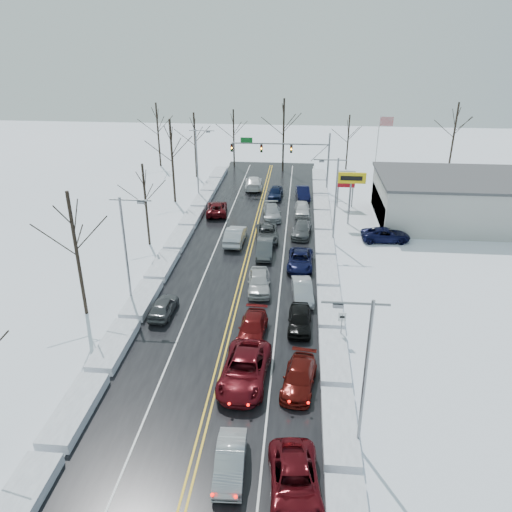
# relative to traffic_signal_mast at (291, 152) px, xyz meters

# --- Properties ---
(ground) EXTENTS (160.00, 160.00, 0.00)m
(ground) POSITION_rel_traffic_signal_mast_xyz_m (-3.45, -27.99, -5.48)
(ground) COLOR white
(ground) RESTS_ON ground
(road_surface) EXTENTS (14.00, 84.00, 0.01)m
(road_surface) POSITION_rel_traffic_signal_mast_xyz_m (-3.45, -25.99, -5.47)
(road_surface) COLOR black
(road_surface) RESTS_ON ground
(snow_bank_left) EXTENTS (1.91, 72.00, 0.65)m
(snow_bank_left) POSITION_rel_traffic_signal_mast_xyz_m (-11.05, -25.99, -5.48)
(snow_bank_left) COLOR silver
(snow_bank_left) RESTS_ON ground
(snow_bank_right) EXTENTS (1.91, 72.00, 0.65)m
(snow_bank_right) POSITION_rel_traffic_signal_mast_xyz_m (4.15, -25.99, -5.48)
(snow_bank_right) COLOR silver
(snow_bank_right) RESTS_ON ground
(traffic_signal_mast) EXTENTS (13.28, 0.39, 8.00)m
(traffic_signal_mast) POSITION_rel_traffic_signal_mast_xyz_m (0.00, 0.00, 0.00)
(traffic_signal_mast) COLOR slate
(traffic_signal_mast) RESTS_ON ground
(tires_plus_sign) EXTENTS (3.20, 0.34, 6.00)m
(tires_plus_sign) POSITION_rel_traffic_signal_mast_xyz_m (7.05, -12.00, -0.49)
(tires_plus_sign) COLOR slate
(tires_plus_sign) RESTS_ON ground
(used_vehicles_sign) EXTENTS (2.20, 0.22, 4.65)m
(used_vehicles_sign) POSITION_rel_traffic_signal_mast_xyz_m (7.05, -5.99, -2.16)
(used_vehicles_sign) COLOR slate
(used_vehicles_sign) RESTS_ON ground
(speed_limit_sign) EXTENTS (0.55, 0.09, 2.35)m
(speed_limit_sign) POSITION_rel_traffic_signal_mast_xyz_m (4.75, -35.99, -3.84)
(speed_limit_sign) COLOR slate
(speed_limit_sign) RESTS_ON ground
(flagpole) EXTENTS (1.87, 1.20, 10.00)m
(flagpole) POSITION_rel_traffic_signal_mast_xyz_m (11.72, 2.01, 0.45)
(flagpole) COLOR silver
(flagpole) RESTS_ON ground
(dealership_building) EXTENTS (20.40, 12.40, 5.30)m
(dealership_building) POSITION_rel_traffic_signal_mast_xyz_m (20.53, -9.99, -2.82)
(dealership_building) COLOR #ABABA6
(dealership_building) RESTS_ON ground
(streetlight_se) EXTENTS (3.20, 0.25, 9.00)m
(streetlight_se) POSITION_rel_traffic_signal_mast_xyz_m (4.85, -45.99, -0.17)
(streetlight_se) COLOR slate
(streetlight_se) RESTS_ON ground
(streetlight_ne) EXTENTS (3.20, 0.25, 9.00)m
(streetlight_ne) POSITION_rel_traffic_signal_mast_xyz_m (4.85, -17.99, -0.17)
(streetlight_ne) COLOR slate
(streetlight_ne) RESTS_ON ground
(streetlight_sw) EXTENTS (3.20, 0.25, 9.00)m
(streetlight_sw) POSITION_rel_traffic_signal_mast_xyz_m (-11.74, -31.99, -0.17)
(streetlight_sw) COLOR slate
(streetlight_sw) RESTS_ON ground
(streetlight_nw) EXTENTS (3.20, 0.25, 9.00)m
(streetlight_nw) POSITION_rel_traffic_signal_mast_xyz_m (-11.74, -3.99, -0.17)
(streetlight_nw) COLOR slate
(streetlight_nw) RESTS_ON ground
(tree_left_b) EXTENTS (4.00, 4.00, 10.00)m
(tree_left_b) POSITION_rel_traffic_signal_mast_xyz_m (-14.95, -33.99, 1.51)
(tree_left_b) COLOR #2D231C
(tree_left_b) RESTS_ON ground
(tree_left_c) EXTENTS (3.40, 3.40, 8.50)m
(tree_left_c) POSITION_rel_traffic_signal_mast_xyz_m (-13.95, -19.99, 0.46)
(tree_left_c) COLOR #2D231C
(tree_left_c) RESTS_ON ground
(tree_left_d) EXTENTS (4.20, 4.20, 10.50)m
(tree_left_d) POSITION_rel_traffic_signal_mast_xyz_m (-14.65, -5.99, 1.86)
(tree_left_d) COLOR #2D231C
(tree_left_d) RESTS_ON ground
(tree_left_e) EXTENTS (3.80, 3.80, 9.50)m
(tree_left_e) POSITION_rel_traffic_signal_mast_xyz_m (-14.25, 6.01, 1.16)
(tree_left_e) COLOR #2D231C
(tree_left_e) RESTS_ON ground
(tree_far_a) EXTENTS (4.00, 4.00, 10.00)m
(tree_far_a) POSITION_rel_traffic_signal_mast_xyz_m (-21.45, 12.01, 1.51)
(tree_far_a) COLOR #2D231C
(tree_far_a) RESTS_ON ground
(tree_far_b) EXTENTS (3.60, 3.60, 9.00)m
(tree_far_b) POSITION_rel_traffic_signal_mast_xyz_m (-9.45, 13.01, 0.81)
(tree_far_b) COLOR #2D231C
(tree_far_b) RESTS_ON ground
(tree_far_c) EXTENTS (4.40, 4.40, 11.00)m
(tree_far_c) POSITION_rel_traffic_signal_mast_xyz_m (-1.45, 11.01, 2.21)
(tree_far_c) COLOR #2D231C
(tree_far_c) RESTS_ON ground
(tree_far_d) EXTENTS (3.40, 3.40, 8.50)m
(tree_far_d) POSITION_rel_traffic_signal_mast_xyz_m (8.55, 12.51, 0.46)
(tree_far_d) COLOR #2D231C
(tree_far_d) RESTS_ON ground
(tree_far_e) EXTENTS (4.20, 4.20, 10.50)m
(tree_far_e) POSITION_rel_traffic_signal_mast_xyz_m (24.55, 13.01, 1.86)
(tree_far_e) COLOR #2D231C
(tree_far_e) RESTS_ON ground
(queued_car_1) EXTENTS (1.65, 4.23, 1.37)m
(queued_car_1) POSITION_rel_traffic_signal_mast_xyz_m (-1.50, -48.24, -5.48)
(queued_car_1) COLOR #979A9E
(queued_car_1) RESTS_ON ground
(queued_car_2) EXTENTS (3.20, 6.32, 1.71)m
(queued_car_2) POSITION_rel_traffic_signal_mast_xyz_m (-1.59, -41.08, -5.48)
(queued_car_2) COLOR #4E0A10
(queued_car_2) RESTS_ON ground
(queued_car_3) EXTENTS (2.17, 4.84, 1.38)m
(queued_car_3) POSITION_rel_traffic_signal_mast_xyz_m (-1.60, -35.97, -5.48)
(queued_car_3) COLOR #550B0C
(queued_car_3) RESTS_ON ground
(queued_car_4) EXTENTS (2.29, 4.89, 1.62)m
(queued_car_4) POSITION_rel_traffic_signal_mast_xyz_m (-1.73, -28.88, -5.48)
(queued_car_4) COLOR #B9B9BB
(queued_car_4) RESTS_ON ground
(queued_car_5) EXTENTS (1.72, 4.53, 1.48)m
(queued_car_5) POSITION_rel_traffic_signal_mast_xyz_m (-1.81, -21.69, -5.48)
(queued_car_5) COLOR #3A3D3F
(queued_car_5) RESTS_ON ground
(queued_car_6) EXTENTS (2.73, 5.13, 1.37)m
(queued_car_6) POSITION_rel_traffic_signal_mast_xyz_m (-1.87, -17.58, -5.48)
(queued_car_6) COLOR #393C3E
(queued_car_6) RESTS_ON ground
(queued_car_7) EXTENTS (2.55, 5.12, 1.43)m
(queued_car_7) POSITION_rel_traffic_signal_mast_xyz_m (-1.76, -10.87, -5.48)
(queued_car_7) COLOR #96999D
(queued_car_7) RESTS_ON ground
(queued_car_8) EXTENTS (1.97, 4.46, 1.49)m
(queued_car_8) POSITION_rel_traffic_signal_mast_xyz_m (-1.80, -3.19, -5.48)
(queued_car_8) COLOR black
(queued_car_8) RESTS_ON ground
(queued_car_10) EXTENTS (2.95, 5.49, 1.47)m
(queued_car_10) POSITION_rel_traffic_signal_mast_xyz_m (1.75, -49.25, -5.48)
(queued_car_10) COLOR #47090E
(queued_car_10) RESTS_ON ground
(queued_car_11) EXTENTS (2.51, 4.90, 1.36)m
(queued_car_11) POSITION_rel_traffic_signal_mast_xyz_m (1.86, -41.31, -5.48)
(queued_car_11) COLOR #4D0D0A
(queued_car_11) RESTS_ON ground
(queued_car_12) EXTENTS (1.76, 4.31, 1.46)m
(queued_car_12) POSITION_rel_traffic_signal_mast_xyz_m (1.80, -34.55, -5.48)
(queued_car_12) COLOR black
(queued_car_12) RESTS_ON ground
(queued_car_13) EXTENTS (1.98, 4.57, 1.46)m
(queued_car_13) POSITION_rel_traffic_signal_mast_xyz_m (1.97, -30.05, -5.48)
(queued_car_13) COLOR #9C9EA4
(queued_car_13) RESTS_ON ground
(queued_car_14) EXTENTS (2.48, 5.13, 1.41)m
(queued_car_14) POSITION_rel_traffic_signal_mast_xyz_m (1.72, -23.99, -5.48)
(queued_car_14) COLOR black
(queued_car_14) RESTS_ON ground
(queued_car_15) EXTENTS (2.39, 4.95, 1.39)m
(queued_car_15) POSITION_rel_traffic_signal_mast_xyz_m (1.78, -16.04, -5.48)
(queued_car_15) COLOR #45484A
(queued_car_15) RESTS_ON ground
(queued_car_16) EXTENTS (1.86, 4.42, 1.49)m
(queued_car_16) POSITION_rel_traffic_signal_mast_xyz_m (1.76, -9.47, -5.48)
(queued_car_16) COLOR silver
(queued_car_16) RESTS_ON ground
(queued_car_17) EXTENTS (2.08, 4.78, 1.53)m
(queued_car_17) POSITION_rel_traffic_signal_mast_xyz_m (1.80, -3.02, -5.48)
(queued_car_17) COLOR black
(queued_car_17) RESTS_ON ground
(oncoming_car_0) EXTENTS (1.95, 5.20, 1.70)m
(oncoming_car_0) POSITION_rel_traffic_signal_mast_xyz_m (-5.10, -18.80, -5.48)
(oncoming_car_0) COLOR #ABADB3
(oncoming_car_0) RESTS_ON ground
(oncoming_car_1) EXTENTS (3.04, 5.46, 1.44)m
(oncoming_car_1) POSITION_rel_traffic_signal_mast_xyz_m (-8.50, -10.04, -5.48)
(oncoming_car_1) COLOR #4E0A0F
(oncoming_car_1) RESTS_ON ground
(oncoming_car_2) EXTENTS (2.81, 5.92, 1.67)m
(oncoming_car_2) POSITION_rel_traffic_signal_mast_xyz_m (-5.11, 0.92, -5.48)
(oncoming_car_2) COLOR white
(oncoming_car_2) RESTS_ON ground
(oncoming_car_3) EXTENTS (1.79, 4.10, 1.38)m
(oncoming_car_3) POSITION_rel_traffic_signal_mast_xyz_m (-8.84, -33.55, -5.48)
(oncoming_car_3) COLOR #45474A
(oncoming_car_3) RESTS_ON ground
(parked_car_0) EXTENTS (5.26, 2.72, 1.42)m
(parked_car_0) POSITION_rel_traffic_signal_mast_xyz_m (10.59, -16.84, -5.48)
(parked_car_0) COLOR black
(parked_car_0) RESTS_ON ground
(parked_car_1) EXTENTS (2.47, 5.15, 1.45)m
(parked_car_1) POSITION_rel_traffic_signal_mast_xyz_m (13.61, -11.56, -5.48)
(parked_car_1) COLOR #424547
(parked_car_1) RESTS_ON ground
(parked_car_2) EXTENTS (2.10, 4.26, 1.40)m
(parked_car_2) POSITION_rel_traffic_signal_mast_xyz_m (11.75, -5.79, -5.48)
(parked_car_2) COLOR #3E4143
(parked_car_2) RESTS_ON ground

